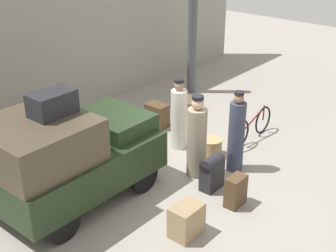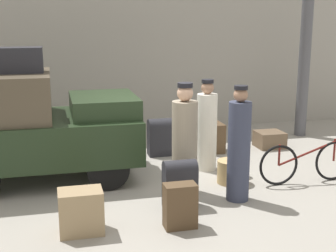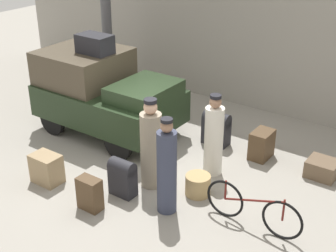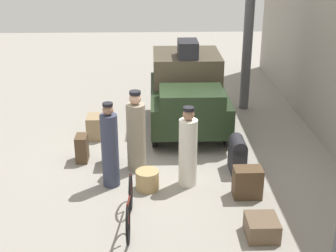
{
  "view_description": "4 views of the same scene",
  "coord_description": "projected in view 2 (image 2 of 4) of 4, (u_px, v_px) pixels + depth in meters",
  "views": [
    {
      "loc": [
        -6.57,
        -5.51,
        5.14
      ],
      "look_at": [
        0.2,
        0.2,
        0.95
      ],
      "focal_mm": 50.0,
      "sensor_mm": 36.0,
      "label": 1
    },
    {
      "loc": [
        -1.69,
        -7.32,
        2.71
      ],
      "look_at": [
        0.2,
        0.2,
        0.95
      ],
      "focal_mm": 50.0,
      "sensor_mm": 36.0,
      "label": 2
    },
    {
      "loc": [
        4.95,
        -6.51,
        4.93
      ],
      "look_at": [
        0.2,
        0.2,
        0.95
      ],
      "focal_mm": 50.0,
      "sensor_mm": 36.0,
      "label": 3
    },
    {
      "loc": [
        9.44,
        -0.1,
        4.76
      ],
      "look_at": [
        0.2,
        0.2,
        0.95
      ],
      "focal_mm": 50.0,
      "sensor_mm": 36.0,
      "label": 4
    }
  ],
  "objects": [
    {
      "name": "porter_with_bicycle",
      "position": [
        185.0,
        144.0,
        7.36
      ],
      "size": [
        0.4,
        0.4,
        1.77
      ],
      "color": "gray",
      "rests_on": "ground"
    },
    {
      "name": "suitcase_small_leather",
      "position": [
        269.0,
        139.0,
        10.17
      ],
      "size": [
        0.58,
        0.53,
        0.35
      ],
      "color": "brown",
      "rests_on": "ground"
    },
    {
      "name": "porter_carrying_trunk",
      "position": [
        207.0,
        129.0,
        8.54
      ],
      "size": [
        0.37,
        0.37,
        1.68
      ],
      "color": "silver",
      "rests_on": "ground"
    },
    {
      "name": "canopy_pillar_right",
      "position": [
        304.0,
        65.0,
        10.92
      ],
      "size": [
        0.27,
        0.27,
        3.36
      ],
      "color": "#4C4C51",
      "rests_on": "ground"
    },
    {
      "name": "suitcase_black_upright",
      "position": [
        180.0,
        206.0,
        6.2
      ],
      "size": [
        0.43,
        0.26,
        0.61
      ],
      "color": "#4C3823",
      "rests_on": "ground"
    },
    {
      "name": "trunk_on_truck_roof",
      "position": [
        19.0,
        60.0,
        7.68
      ],
      "size": [
        0.78,
        0.5,
        0.42
      ],
      "color": "#232328",
      "rests_on": "truck"
    },
    {
      "name": "wicker_basket",
      "position": [
        231.0,
        172.0,
        7.93
      ],
      "size": [
        0.47,
        0.47,
        0.39
      ],
      "color": "tan",
      "rests_on": "ground"
    },
    {
      "name": "trunk_barrel_dark",
      "position": [
        180.0,
        182.0,
        6.86
      ],
      "size": [
        0.49,
        0.28,
        0.72
      ],
      "color": "#232328",
      "rests_on": "ground"
    },
    {
      "name": "suitcase_tan_flat",
      "position": [
        213.0,
        137.0,
        9.83
      ],
      "size": [
        0.38,
        0.55,
        0.61
      ],
      "color": "#4C3823",
      "rests_on": "ground"
    },
    {
      "name": "trunk_wicker_pale",
      "position": [
        81.0,
        212.0,
        6.05
      ],
      "size": [
        0.57,
        0.4,
        0.58
      ],
      "color": "#937A56",
      "rests_on": "ground"
    },
    {
      "name": "ground_plane",
      "position": [
        159.0,
        184.0,
        7.92
      ],
      "size": [
        30.0,
        30.0,
        0.0
      ],
      "primitive_type": "plane",
      "color": "gray"
    },
    {
      "name": "conductor_in_dark_uniform",
      "position": [
        239.0,
        148.0,
        7.06
      ],
      "size": [
        0.34,
        0.34,
        1.77
      ],
      "color": "#33384C",
      "rests_on": "ground"
    },
    {
      "name": "trunk_large_brown",
      "position": [
        163.0,
        136.0,
        9.54
      ],
      "size": [
        0.59,
        0.32,
        0.76
      ],
      "color": "#232328",
      "rests_on": "ground"
    },
    {
      "name": "truck",
      "position": [
        34.0,
        123.0,
        7.96
      ],
      "size": [
        3.22,
        1.9,
        1.86
      ],
      "color": "black",
      "rests_on": "ground"
    },
    {
      "name": "bicycle",
      "position": [
        307.0,
        162.0,
        7.91
      ],
      "size": [
        1.73,
        0.04,
        0.74
      ],
      "color": "black",
      "rests_on": "ground"
    },
    {
      "name": "station_building_facade",
      "position": [
        121.0,
        40.0,
        11.28
      ],
      "size": [
        16.0,
        0.15,
        4.5
      ],
      "color": "gray",
      "rests_on": "ground"
    }
  ]
}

